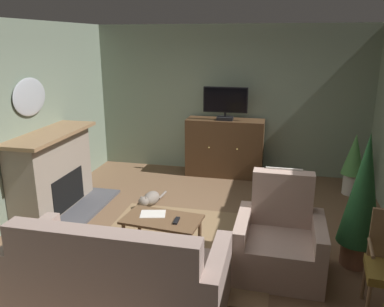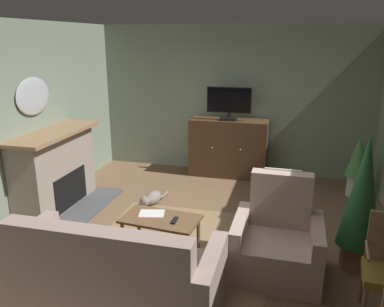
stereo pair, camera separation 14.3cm
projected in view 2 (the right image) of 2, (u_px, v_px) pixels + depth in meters
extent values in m
cube|color=brown|center=(197.00, 241.00, 5.00)|extent=(5.68, 6.23, 0.04)
cube|color=gray|center=(233.00, 100.00, 7.26)|extent=(5.68, 0.10, 2.74)
cube|color=gray|center=(11.00, 125.00, 5.22)|extent=(0.10, 6.23, 2.74)
cube|color=#8E704C|center=(182.00, 244.00, 4.86)|extent=(2.17, 2.08, 0.01)
cube|color=#4C4C51|center=(84.00, 209.00, 5.83)|extent=(0.50, 1.69, 0.04)
cube|color=gray|center=(55.00, 172.00, 5.77)|extent=(0.48, 1.49, 1.15)
cube|color=black|center=(68.00, 189.00, 5.80)|extent=(0.10, 0.83, 0.52)
cube|color=#93704C|center=(53.00, 133.00, 5.59)|extent=(0.60, 1.65, 0.05)
ellipsoid|color=#B2B7BF|center=(33.00, 96.00, 5.51)|extent=(0.06, 0.74, 0.54)
cube|color=#352315|center=(227.00, 174.00, 7.33)|extent=(1.35, 0.41, 0.06)
cube|color=#4C331E|center=(228.00, 148.00, 7.18)|extent=(1.41, 0.47, 1.07)
sphere|color=tan|center=(212.00, 148.00, 7.00)|extent=(0.03, 0.03, 0.03)
sphere|color=tan|center=(240.00, 150.00, 6.88)|extent=(0.03, 0.03, 0.03)
cube|color=black|center=(229.00, 119.00, 6.98)|extent=(0.29, 0.20, 0.06)
cylinder|color=black|center=(229.00, 115.00, 6.96)|extent=(0.04, 0.04, 0.08)
cube|color=black|center=(229.00, 100.00, 6.88)|extent=(0.79, 0.05, 0.45)
cube|color=black|center=(229.00, 100.00, 6.85)|extent=(0.75, 0.01, 0.41)
cube|color=brown|center=(161.00, 219.00, 4.58)|extent=(0.96, 0.60, 0.03)
cylinder|color=brown|center=(198.00, 234.00, 4.69)|extent=(0.04, 0.04, 0.42)
cylinder|color=brown|center=(139.00, 223.00, 4.96)|extent=(0.04, 0.04, 0.42)
cylinder|color=brown|center=(186.00, 251.00, 4.32)|extent=(0.04, 0.04, 0.42)
cylinder|color=brown|center=(123.00, 238.00, 4.59)|extent=(0.04, 0.04, 0.42)
cube|color=black|center=(175.00, 220.00, 4.48)|extent=(0.05, 0.17, 0.02)
cube|color=silver|center=(152.00, 213.00, 4.68)|extent=(0.34, 0.28, 0.01)
cube|color=#A3897F|center=(116.00, 283.00, 3.73)|extent=(1.72, 0.89, 0.46)
cube|color=#A3897F|center=(95.00, 257.00, 3.27)|extent=(1.72, 0.20, 0.51)
cube|color=#A3897F|center=(30.00, 259.00, 3.92)|extent=(0.15, 0.89, 0.68)
cube|color=#A3897F|center=(211.00, 288.00, 3.48)|extent=(0.15, 0.89, 0.68)
cube|color=tan|center=(125.00, 261.00, 3.47)|extent=(0.37, 0.16, 0.36)
cube|color=#BC9E8E|center=(276.00, 256.00, 4.21)|extent=(0.69, 0.85, 0.43)
cube|color=#BC9E8E|center=(281.00, 199.00, 4.36)|extent=(0.68, 0.19, 0.63)
cube|color=#BC9E8E|center=(316.00, 253.00, 4.08)|extent=(0.14, 0.85, 0.63)
cube|color=#BC9E8E|center=(240.00, 243.00, 4.28)|extent=(0.14, 0.85, 0.63)
cube|color=white|center=(282.00, 179.00, 4.37)|extent=(0.41, 0.03, 0.24)
cylinder|color=#93704C|center=(361.00, 284.00, 3.75)|extent=(0.04, 0.04, 0.41)
cylinder|color=#93704C|center=(368.00, 251.00, 3.45)|extent=(0.07, 0.35, 0.03)
cylinder|color=beige|center=(355.00, 186.00, 6.33)|extent=(0.26, 0.26, 0.35)
cone|color=#4C8E47|center=(359.00, 156.00, 6.19)|extent=(0.36, 0.36, 0.67)
cylinder|color=#99664C|center=(355.00, 255.00, 4.36)|extent=(0.32, 0.32, 0.29)
cone|color=#235B2D|center=(363.00, 191.00, 4.14)|extent=(0.45, 0.45, 1.27)
ellipsoid|color=gray|center=(153.00, 198.00, 6.03)|extent=(0.28, 0.38, 0.21)
sphere|color=gray|center=(145.00, 201.00, 5.83)|extent=(0.16, 0.16, 0.16)
cone|color=gray|center=(147.00, 197.00, 5.79)|extent=(0.04, 0.04, 0.04)
cone|color=gray|center=(142.00, 196.00, 5.82)|extent=(0.04, 0.04, 0.04)
cylinder|color=gray|center=(164.00, 195.00, 6.25)|extent=(0.08, 0.23, 0.07)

